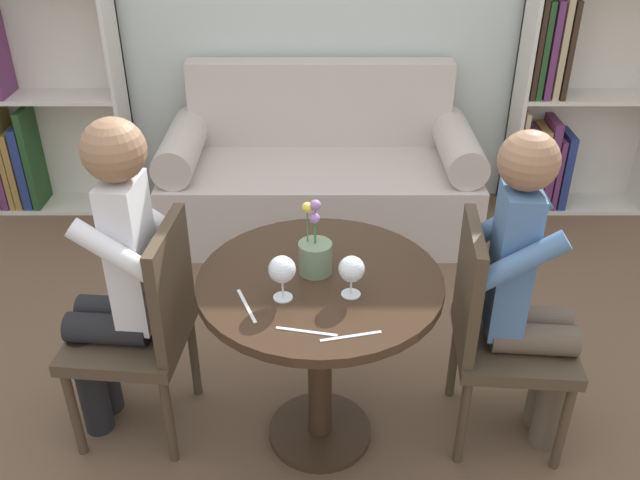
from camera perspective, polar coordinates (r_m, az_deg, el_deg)
The scene contains 15 objects.
ground_plane at distance 2.77m, azimuth -0.00°, elevation -15.99°, with size 16.00×16.00×0.00m, color brown.
round_table at distance 2.39m, azimuth -0.00°, elevation -6.59°, with size 0.84×0.84×0.74m.
couch at distance 3.98m, azimuth 0.02°, elevation 5.32°, with size 1.77×0.80×0.92m.
bookshelf_left at distance 4.45m, azimuth -23.05°, elevation 10.46°, with size 0.86×0.28×1.44m.
bookshelf_right at distance 4.36m, azimuth 20.05°, elevation 10.48°, with size 0.86×0.28×1.44m.
chair_left at distance 2.57m, azimuth -14.48°, elevation -6.83°, with size 0.46×0.46×0.90m.
chair_right at distance 2.55m, azimuth 14.60°, elevation -7.19°, with size 0.45×0.45×0.90m.
person_left at distance 2.49m, azimuth -16.88°, elevation -3.04°, with size 0.44×0.37×1.28m.
person_right at distance 2.47m, azimuth 17.17°, elevation -4.25°, with size 0.43×0.36×1.25m.
wine_glass_left at distance 2.14m, azimuth -3.22°, elevation -2.59°, with size 0.09×0.09×0.15m.
wine_glass_right at distance 2.16m, azimuth 2.67°, elevation -2.56°, with size 0.09×0.09×0.14m.
flower_vase at distance 2.29m, azimuth -0.42°, elevation -1.15°, with size 0.11×0.11×0.27m.
knife_left_setting at distance 2.04m, azimuth 2.61°, elevation -8.10°, with size 0.19×0.05×0.00m.
fork_left_setting at distance 2.06m, azimuth -1.15°, elevation -7.71°, with size 0.19×0.05×0.00m.
knife_right_setting at distance 2.17m, azimuth -6.21°, elevation -5.53°, with size 0.08×0.18×0.00m.
Camera 1 is at (0.00, -1.90, 2.02)m, focal length 38.00 mm.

